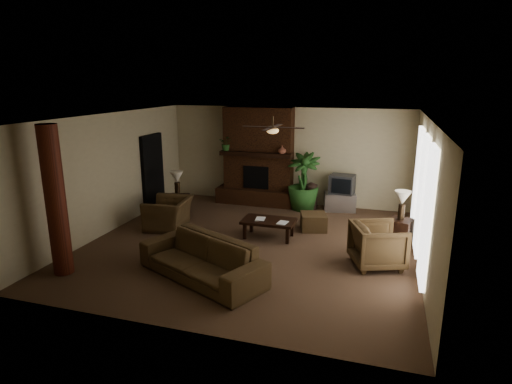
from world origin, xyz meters
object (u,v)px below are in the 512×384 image
(coffee_table, at_px, (269,222))
(side_table_left, at_px, (179,205))
(sofa, at_px, (201,252))
(ottoman, at_px, (314,222))
(lamp_left, at_px, (177,179))
(lamp_right, at_px, (402,200))
(armchair_right, at_px, (378,243))
(floor_vase, at_px, (311,194))
(armchair_left, at_px, (168,208))
(side_table_right, at_px, (400,231))
(log_column, at_px, (56,201))
(floor_plant, at_px, (303,194))
(tv_stand, at_px, (340,202))

(coffee_table, height_order, side_table_left, side_table_left)
(sofa, relative_size, ottoman, 4.22)
(side_table_left, distance_m, lamp_left, 0.73)
(lamp_right, bearing_deg, armchair_right, -107.42)
(sofa, distance_m, lamp_left, 3.98)
(floor_vase, bearing_deg, coffee_table, -102.05)
(armchair_right, bearing_deg, floor_vase, 7.97)
(armchair_left, height_order, armchair_right, armchair_left)
(floor_vase, bearing_deg, ottoman, -78.04)
(armchair_right, distance_m, side_table_right, 1.49)
(sofa, height_order, floor_vase, sofa)
(coffee_table, bearing_deg, lamp_left, 161.23)
(log_column, xyz_separation_m, lamp_left, (0.42, 3.87, -0.40))
(lamp_right, bearing_deg, ottoman, 171.13)
(sofa, bearing_deg, lamp_left, 148.29)
(armchair_right, distance_m, floor_vase, 3.90)
(armchair_right, relative_size, lamp_left, 1.46)
(coffee_table, height_order, lamp_right, lamp_right)
(lamp_right, bearing_deg, floor_plant, 143.33)
(floor_plant, height_order, side_table_right, floor_plant)
(tv_stand, relative_size, floor_vase, 1.10)
(lamp_left, distance_m, lamp_right, 5.70)
(side_table_right, bearing_deg, floor_vase, 139.45)
(coffee_table, distance_m, lamp_right, 2.99)
(armchair_left, xyz_separation_m, lamp_left, (-0.26, 1.00, 0.51))
(floor_vase, bearing_deg, floor_plant, -154.11)
(ottoman, distance_m, lamp_left, 3.79)
(sofa, height_order, ottoman, sofa)
(log_column, xyz_separation_m, coffee_table, (3.22, 2.92, -1.03))
(tv_stand, bearing_deg, log_column, -139.84)
(lamp_right, bearing_deg, coffee_table, -169.56)
(lamp_left, distance_m, side_table_right, 5.74)
(sofa, relative_size, floor_plant, 1.58)
(ottoman, height_order, floor_vase, floor_vase)
(armchair_right, height_order, side_table_left, armchair_right)
(armchair_right, distance_m, coffee_table, 2.59)
(sofa, relative_size, tv_stand, 2.98)
(log_column, bearing_deg, coffee_table, 42.22)
(side_table_right, bearing_deg, tv_stand, 126.43)
(side_table_right, height_order, lamp_right, lamp_right)
(tv_stand, relative_size, floor_plant, 0.53)
(armchair_right, height_order, lamp_right, lamp_right)
(armchair_left, distance_m, side_table_left, 1.03)
(lamp_right, bearing_deg, sofa, -140.64)
(log_column, bearing_deg, side_table_right, 29.55)
(ottoman, height_order, tv_stand, tv_stand)
(log_column, distance_m, floor_vase, 6.70)
(tv_stand, bearing_deg, ottoman, -114.11)
(armchair_left, relative_size, ottoman, 1.87)
(log_column, height_order, coffee_table, log_column)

